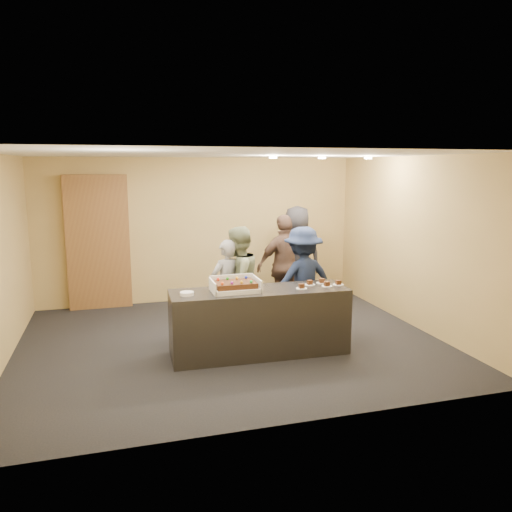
# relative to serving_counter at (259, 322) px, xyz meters

# --- Properties ---
(room) EXTENTS (6.04, 6.00, 2.70)m
(room) POSITION_rel_serving_counter_xyz_m (-0.27, 0.57, 0.90)
(room) COLOR black
(room) RESTS_ON ground
(serving_counter) EXTENTS (2.42, 0.77, 0.90)m
(serving_counter) POSITION_rel_serving_counter_xyz_m (0.00, 0.00, 0.00)
(serving_counter) COLOR black
(serving_counter) RESTS_ON floor
(storage_cabinet) EXTENTS (1.09, 0.15, 2.40)m
(storage_cabinet) POSITION_rel_serving_counter_xyz_m (-2.12, 2.98, 0.75)
(storage_cabinet) COLOR brown
(storage_cabinet) RESTS_ON floor
(cake_box) EXTENTS (0.63, 0.43, 0.18)m
(cake_box) POSITION_rel_serving_counter_xyz_m (-0.34, 0.02, 0.49)
(cake_box) COLOR white
(cake_box) RESTS_ON serving_counter
(sheet_cake) EXTENTS (0.54, 0.37, 0.11)m
(sheet_cake) POSITION_rel_serving_counter_xyz_m (-0.34, 0.00, 0.55)
(sheet_cake) COLOR #351B0C
(sheet_cake) RESTS_ON cake_box
(plate_stack) EXTENTS (0.18, 0.18, 0.04)m
(plate_stack) POSITION_rel_serving_counter_xyz_m (-0.98, -0.03, 0.47)
(plate_stack) COLOR white
(plate_stack) RESTS_ON serving_counter
(slice_a) EXTENTS (0.15, 0.15, 0.07)m
(slice_a) POSITION_rel_serving_counter_xyz_m (0.56, -0.10, 0.47)
(slice_a) COLOR white
(slice_a) RESTS_ON serving_counter
(slice_b) EXTENTS (0.15, 0.15, 0.07)m
(slice_b) POSITION_rel_serving_counter_xyz_m (0.75, 0.07, 0.47)
(slice_b) COLOR white
(slice_b) RESTS_ON serving_counter
(slice_c) EXTENTS (0.15, 0.15, 0.07)m
(slice_c) POSITION_rel_serving_counter_xyz_m (0.95, -0.08, 0.47)
(slice_c) COLOR white
(slice_c) RESTS_ON serving_counter
(slice_d) EXTENTS (0.15, 0.15, 0.07)m
(slice_d) POSITION_rel_serving_counter_xyz_m (0.96, 0.12, 0.47)
(slice_d) COLOR white
(slice_d) RESTS_ON serving_counter
(slice_e) EXTENTS (0.15, 0.15, 0.07)m
(slice_e) POSITION_rel_serving_counter_xyz_m (1.14, -0.04, 0.47)
(slice_e) COLOR white
(slice_e) RESTS_ON serving_counter
(person_server_grey) EXTENTS (0.63, 0.53, 1.47)m
(person_server_grey) POSITION_rel_serving_counter_xyz_m (-0.25, 0.90, 0.28)
(person_server_grey) COLOR #9A999E
(person_server_grey) RESTS_ON floor
(person_sage_man) EXTENTS (1.02, 1.00, 1.66)m
(person_sage_man) POSITION_rel_serving_counter_xyz_m (-0.10, 0.84, 0.38)
(person_sage_man) COLOR gray
(person_sage_man) RESTS_ON floor
(person_navy_man) EXTENTS (1.12, 0.73, 1.64)m
(person_navy_man) POSITION_rel_serving_counter_xyz_m (0.90, 0.70, 0.37)
(person_navy_man) COLOR #182444
(person_navy_man) RESTS_ON floor
(person_brown_extra) EXTENTS (1.07, 0.56, 1.75)m
(person_brown_extra) POSITION_rel_serving_counter_xyz_m (0.91, 1.55, 0.43)
(person_brown_extra) COLOR brown
(person_brown_extra) RESTS_ON floor
(person_dark_suit) EXTENTS (0.97, 0.71, 1.84)m
(person_dark_suit) POSITION_rel_serving_counter_xyz_m (1.35, 2.18, 0.47)
(person_dark_suit) COLOR #242429
(person_dark_suit) RESTS_ON floor
(ceiling_spotlights) EXTENTS (1.72, 0.12, 0.03)m
(ceiling_spotlights) POSITION_rel_serving_counter_xyz_m (1.33, 1.07, 2.22)
(ceiling_spotlights) COLOR #FFEAC6
(ceiling_spotlights) RESTS_ON ceiling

